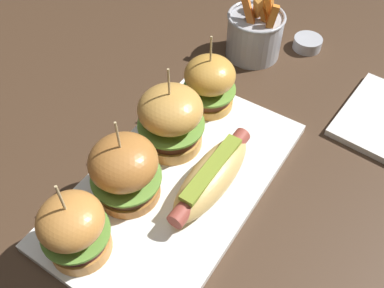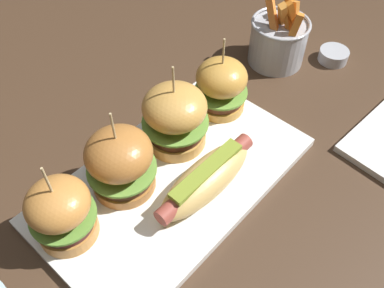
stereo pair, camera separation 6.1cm
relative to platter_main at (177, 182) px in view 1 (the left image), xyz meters
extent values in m
plane|color=#422D1E|center=(0.00, 0.00, -0.01)|extent=(3.00, 3.00, 0.00)
cube|color=white|center=(0.00, 0.00, 0.00)|extent=(0.41, 0.23, 0.01)
ellipsoid|color=tan|center=(0.02, -0.05, 0.03)|extent=(0.18, 0.06, 0.05)
cylinder|color=brown|center=(0.02, -0.05, 0.03)|extent=(0.18, 0.03, 0.02)
cube|color=olive|center=(0.02, -0.05, 0.05)|extent=(0.13, 0.02, 0.01)
cylinder|color=#C5813C|center=(-0.16, 0.04, 0.02)|extent=(0.08, 0.08, 0.02)
cylinder|color=#522823|center=(-0.16, 0.04, 0.04)|extent=(0.07, 0.07, 0.02)
cylinder|color=#609338|center=(-0.16, 0.04, 0.05)|extent=(0.09, 0.09, 0.00)
ellipsoid|color=#C5813C|center=(-0.16, 0.04, 0.08)|extent=(0.08, 0.08, 0.05)
cylinder|color=tan|center=(-0.16, 0.04, 0.12)|extent=(0.00, 0.00, 0.06)
cylinder|color=#B16F33|center=(-0.06, 0.04, 0.02)|extent=(0.09, 0.09, 0.02)
cylinder|color=#4F3320|center=(-0.06, 0.04, 0.03)|extent=(0.08, 0.08, 0.02)
cylinder|color=#6B9E3D|center=(-0.06, 0.04, 0.04)|extent=(0.10, 0.10, 0.00)
ellipsoid|color=#B16F33|center=(-0.06, 0.04, 0.08)|extent=(0.09, 0.09, 0.06)
cylinder|color=tan|center=(-0.06, 0.04, 0.12)|extent=(0.00, 0.00, 0.06)
cylinder|color=gold|center=(0.06, 0.05, 0.02)|extent=(0.10, 0.10, 0.02)
cylinder|color=#4A281B|center=(0.06, 0.05, 0.04)|extent=(0.09, 0.09, 0.02)
cylinder|color=#6B9E3D|center=(0.06, 0.05, 0.05)|extent=(0.10, 0.10, 0.00)
ellipsoid|color=gold|center=(0.06, 0.05, 0.08)|extent=(0.10, 0.10, 0.06)
cylinder|color=tan|center=(0.06, 0.05, 0.13)|extent=(0.00, 0.00, 0.06)
cylinder|color=gold|center=(0.16, 0.04, 0.02)|extent=(0.08, 0.08, 0.02)
cylinder|color=brown|center=(0.16, 0.04, 0.03)|extent=(0.08, 0.08, 0.02)
cylinder|color=#6B9E3D|center=(0.16, 0.04, 0.04)|extent=(0.09, 0.09, 0.00)
ellipsoid|color=gold|center=(0.16, 0.04, 0.07)|extent=(0.08, 0.08, 0.06)
cylinder|color=tan|center=(0.16, 0.04, 0.12)|extent=(0.00, 0.00, 0.06)
cylinder|color=#A8AAB2|center=(0.34, 0.05, 0.03)|extent=(0.11, 0.11, 0.08)
torus|color=#A8AAB2|center=(0.34, 0.05, 0.08)|extent=(0.11, 0.11, 0.01)
cube|color=orange|center=(0.35, 0.03, 0.08)|extent=(0.02, 0.03, 0.08)
cube|color=orange|center=(0.36, 0.05, 0.07)|extent=(0.02, 0.03, 0.07)
cube|color=orange|center=(0.35, 0.03, 0.09)|extent=(0.05, 0.02, 0.09)
cube|color=orange|center=(0.35, 0.06, 0.08)|extent=(0.02, 0.04, 0.07)
cube|color=orange|center=(0.37, 0.05, 0.08)|extent=(0.02, 0.05, 0.08)
cube|color=orange|center=(0.33, 0.02, 0.08)|extent=(0.03, 0.02, 0.07)
cube|color=orange|center=(0.34, 0.04, 0.08)|extent=(0.01, 0.04, 0.07)
cube|color=orange|center=(0.33, 0.06, 0.08)|extent=(0.03, 0.05, 0.08)
cube|color=orange|center=(0.34, 0.05, 0.09)|extent=(0.06, 0.03, 0.09)
cube|color=orange|center=(0.36, 0.06, 0.08)|extent=(0.04, 0.04, 0.07)
cylinder|color=#A8AAB2|center=(0.42, -0.03, 0.00)|extent=(0.06, 0.06, 0.02)
cylinder|color=tan|center=(0.42, -0.03, 0.01)|extent=(0.05, 0.05, 0.00)
camera|label=1|loc=(-0.29, -0.22, 0.52)|focal=39.41mm
camera|label=2|loc=(-0.26, -0.27, 0.52)|focal=39.41mm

